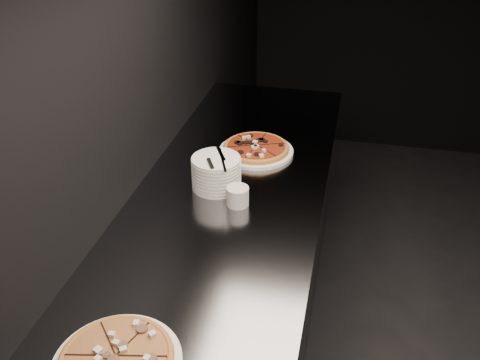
% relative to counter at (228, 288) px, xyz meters
% --- Properties ---
extents(wall_left, '(0.02, 5.00, 2.80)m').
position_rel_counter_xyz_m(wall_left, '(-0.37, 0.00, 0.94)').
color(wall_left, black).
rests_on(wall_left, floor).
extents(counter, '(0.74, 2.44, 0.92)m').
position_rel_counter_xyz_m(counter, '(0.00, 0.00, 0.00)').
color(counter, slate).
rests_on(counter, floor).
extents(pizza_mushroom, '(0.35, 0.35, 0.04)m').
position_rel_counter_xyz_m(pizza_mushroom, '(-0.08, -0.84, 0.48)').
color(pizza_mushroom, white).
rests_on(pizza_mushroom, counter).
extents(pizza_tomato, '(0.38, 0.38, 0.04)m').
position_rel_counter_xyz_m(pizza_tomato, '(0.04, 0.40, 0.48)').
color(pizza_tomato, white).
rests_on(pizza_tomato, counter).
extents(plate_stack, '(0.19, 0.19, 0.13)m').
position_rel_counter_xyz_m(plate_stack, '(-0.06, 0.08, 0.52)').
color(plate_stack, white).
rests_on(plate_stack, counter).
extents(cutlery, '(0.08, 0.20, 0.01)m').
position_rel_counter_xyz_m(cutlery, '(-0.05, 0.06, 0.59)').
color(cutlery, '#ACAEB3').
rests_on(cutlery, plate_stack).
extents(ramekin, '(0.08, 0.08, 0.07)m').
position_rel_counter_xyz_m(ramekin, '(0.05, -0.03, 0.50)').
color(ramekin, silver).
rests_on(ramekin, counter).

